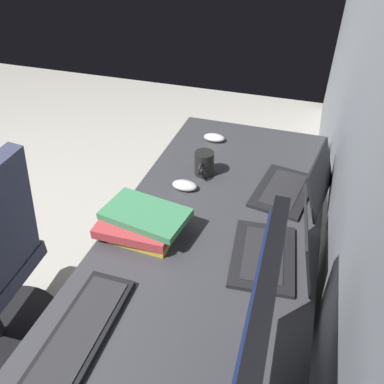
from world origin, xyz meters
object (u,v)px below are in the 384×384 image
at_px(drawer_pedestal, 211,314).
at_px(book_stack_near, 142,221).
at_px(mouse_main, 214,138).
at_px(monitor_primary, 249,373).
at_px(laptop_left, 280,249).
at_px(laptop_leftmost, 298,186).
at_px(keyboard_main, 78,337).
at_px(coffee_mug, 204,164).
at_px(mouse_spare, 185,185).

height_order(drawer_pedestal, book_stack_near, book_stack_near).
relative_size(mouse_main, book_stack_near, 0.34).
bearing_deg(monitor_primary, laptop_left, 178.75).
xyz_separation_m(drawer_pedestal, book_stack_near, (0.01, -0.26, 0.43)).
bearing_deg(laptop_leftmost, keyboard_main, -30.71).
bearing_deg(laptop_left, laptop_leftmost, 176.89).
bearing_deg(drawer_pedestal, coffee_mug, -158.44).
bearing_deg(book_stack_near, mouse_main, 174.63).
xyz_separation_m(mouse_spare, book_stack_near, (0.28, -0.06, 0.03)).
distance_m(drawer_pedestal, keyboard_main, 0.65).
relative_size(keyboard_main, mouse_spare, 4.05).
xyz_separation_m(mouse_main, coffee_mug, (0.29, 0.03, 0.04)).
height_order(keyboard_main, book_stack_near, book_stack_near).
relative_size(monitor_primary, mouse_main, 4.90).
relative_size(monitor_primary, mouse_spare, 4.90).
bearing_deg(laptop_leftmost, monitor_primary, -2.00).
height_order(keyboard_main, mouse_main, mouse_main).
height_order(drawer_pedestal, mouse_spare, mouse_spare).
height_order(drawer_pedestal, keyboard_main, keyboard_main).
xyz_separation_m(drawer_pedestal, laptop_leftmost, (-0.37, 0.23, 0.43)).
bearing_deg(monitor_primary, book_stack_near, -139.28).
bearing_deg(mouse_main, laptop_left, 30.40).
height_order(monitor_primary, mouse_main, monitor_primary).
xyz_separation_m(laptop_leftmost, mouse_spare, (0.09, -0.44, -0.03)).
height_order(book_stack_near, coffee_mug, coffee_mug).
relative_size(monitor_primary, laptop_left, 1.57).
bearing_deg(book_stack_near, mouse_spare, 168.47).
distance_m(mouse_main, mouse_spare, 0.42).
distance_m(monitor_primary, laptop_leftmost, 0.94).
bearing_deg(coffee_mug, mouse_spare, -18.70).
bearing_deg(drawer_pedestal, laptop_leftmost, 147.73).
xyz_separation_m(drawer_pedestal, monitor_primary, (0.54, 0.20, 0.65)).
distance_m(mouse_spare, coffee_mug, 0.14).
distance_m(book_stack_near, coffee_mug, 0.42).
bearing_deg(mouse_main, keyboard_main, -2.91).
bearing_deg(keyboard_main, mouse_main, 177.09).
height_order(laptop_left, book_stack_near, laptop_left).
xyz_separation_m(mouse_main, mouse_spare, (0.42, -0.01, 0.00)).
bearing_deg(keyboard_main, coffee_mug, 173.76).
bearing_deg(coffee_mug, laptop_leftmost, 85.02).
xyz_separation_m(drawer_pedestal, coffee_mug, (-0.40, -0.16, 0.44)).
bearing_deg(book_stack_near, monitor_primary, 40.72).
bearing_deg(mouse_main, laptop_leftmost, 52.51).
xyz_separation_m(keyboard_main, mouse_spare, (-0.72, 0.05, 0.01)).
xyz_separation_m(monitor_primary, laptop_leftmost, (-0.91, 0.03, -0.22)).
distance_m(keyboard_main, mouse_spare, 0.73).
distance_m(drawer_pedestal, laptop_leftmost, 0.61).
height_order(monitor_primary, keyboard_main, monitor_primary).
relative_size(drawer_pedestal, keyboard_main, 1.65).
distance_m(monitor_primary, book_stack_near, 0.74).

